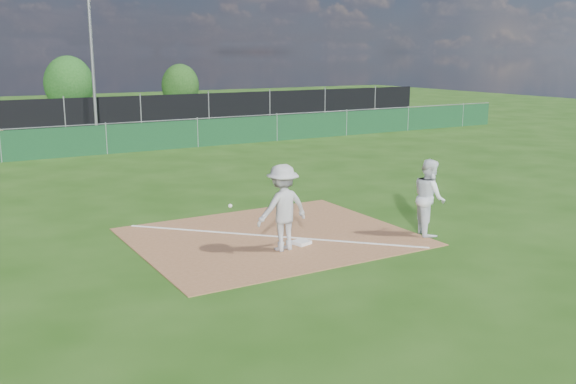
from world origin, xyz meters
The scene contains 13 objects.
ground centered at (0.00, 10.00, 0.00)m, with size 90.00×90.00×0.00m, color #1E460F.
infield_dirt centered at (0.00, 1.00, 0.01)m, with size 6.00×5.00×0.02m, color brown.
foul_line centered at (0.00, 1.00, 0.03)m, with size 0.08×7.00×0.01m, color white.
green_fence centered at (0.00, 15.00, 0.60)m, with size 44.00×0.05×1.20m, color #0F391C.
black_fence centered at (0.00, 23.00, 0.90)m, with size 46.00×0.04×1.80m, color black.
parking_lot centered at (0.00, 28.00, 0.01)m, with size 46.00×9.00×0.01m, color black.
light_pole centered at (1.50, 22.70, 4.00)m, with size 0.16×0.16×8.00m, color slate.
first_base centered at (0.27, 0.16, 0.06)m, with size 0.34×0.34×0.07m, color white.
play_at_first centered at (-0.28, 0.02, 0.93)m, with size 1.98×0.77×1.82m.
runner centered at (3.22, -0.60, 0.88)m, with size 0.85×0.66×1.75m, color white.
car_right centered at (3.58, 27.39, 0.65)m, with size 1.79×4.41×1.28m, color black.
tree_mid centered at (2.61, 34.17, 2.00)m, with size 3.27×3.27×3.88m.
tree_right centered at (10.59, 34.18, 1.68)m, with size 2.75×2.75×3.26m.
Camera 1 is at (-6.72, -11.24, 4.10)m, focal length 40.00 mm.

